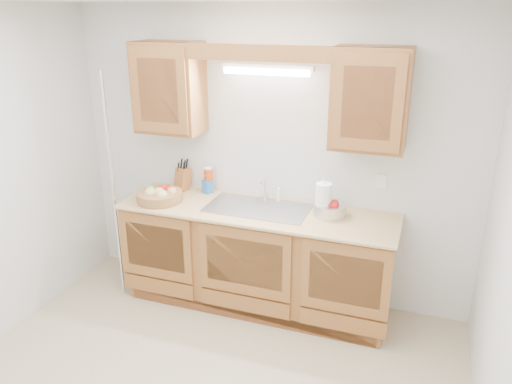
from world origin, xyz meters
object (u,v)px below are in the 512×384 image
at_px(fruit_basket, 160,195).
at_px(knife_block, 183,179).
at_px(apple_bowl, 330,209).
at_px(paper_towel, 323,200).

xyz_separation_m(fruit_basket, knife_block, (0.05, 0.32, 0.05)).
relative_size(knife_block, apple_bowl, 1.05).
distance_m(paper_towel, apple_bowl, 0.09).
bearing_deg(fruit_basket, apple_bowl, 6.55).
relative_size(paper_towel, apple_bowl, 1.15).
height_order(paper_towel, apple_bowl, paper_towel).
bearing_deg(knife_block, paper_towel, 4.56).
bearing_deg(paper_towel, knife_block, 172.53).
distance_m(knife_block, apple_bowl, 1.39).
relative_size(fruit_basket, knife_block, 1.33).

